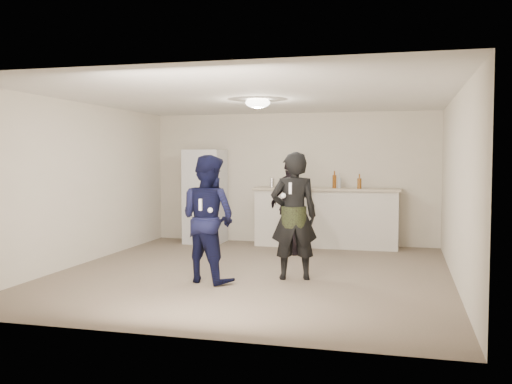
% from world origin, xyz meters
% --- Properties ---
extents(floor, '(6.00, 6.00, 0.00)m').
position_xyz_m(floor, '(0.00, 0.00, 0.00)').
color(floor, '#6B5B4C').
rests_on(floor, ground).
extents(ceiling, '(6.00, 6.00, 0.00)m').
position_xyz_m(ceiling, '(0.00, 0.00, 2.50)').
color(ceiling, silver).
rests_on(ceiling, wall_back).
extents(wall_back, '(6.00, 0.00, 6.00)m').
position_xyz_m(wall_back, '(0.00, 3.00, 1.25)').
color(wall_back, beige).
rests_on(wall_back, floor).
extents(wall_front, '(6.00, 0.00, 6.00)m').
position_xyz_m(wall_front, '(0.00, -3.00, 1.25)').
color(wall_front, beige).
rests_on(wall_front, floor).
extents(wall_left, '(0.00, 6.00, 6.00)m').
position_xyz_m(wall_left, '(-2.75, 0.00, 1.25)').
color(wall_left, beige).
rests_on(wall_left, floor).
extents(wall_right, '(0.00, 6.00, 6.00)m').
position_xyz_m(wall_right, '(2.75, 0.00, 1.25)').
color(wall_right, beige).
rests_on(wall_right, floor).
extents(counter, '(2.60, 0.56, 1.05)m').
position_xyz_m(counter, '(0.70, 2.67, 0.53)').
color(counter, silver).
rests_on(counter, floor).
extents(counter_top, '(2.68, 0.64, 0.04)m').
position_xyz_m(counter_top, '(0.70, 2.67, 1.07)').
color(counter_top, beige).
rests_on(counter_top, counter).
extents(fridge, '(0.70, 0.70, 1.80)m').
position_xyz_m(fridge, '(-1.64, 2.60, 0.90)').
color(fridge, silver).
rests_on(fridge, floor).
extents(fridge_handle, '(0.02, 0.02, 0.60)m').
position_xyz_m(fridge_handle, '(-1.36, 2.23, 1.30)').
color(fridge_handle, '#BBBBC0').
rests_on(fridge_handle, fridge).
extents(ceiling_dome, '(0.36, 0.36, 0.16)m').
position_xyz_m(ceiling_dome, '(0.00, 0.30, 2.45)').
color(ceiling_dome, white).
rests_on(ceiling_dome, ceiling).
extents(shaker, '(0.08, 0.08, 0.17)m').
position_xyz_m(shaker, '(-0.32, 2.61, 1.18)').
color(shaker, silver).
rests_on(shaker, counter_top).
extents(man, '(0.99, 0.89, 1.69)m').
position_xyz_m(man, '(-0.43, -0.69, 0.84)').
color(man, '#0E113C').
rests_on(man, floor).
extents(woman, '(0.72, 0.57, 1.73)m').
position_xyz_m(woman, '(0.65, -0.25, 0.86)').
color(woman, black).
rests_on(woman, floor).
extents(camo_shorts, '(0.34, 0.34, 0.28)m').
position_xyz_m(camo_shorts, '(0.65, -0.25, 0.85)').
color(camo_shorts, '#2A3518').
rests_on(camo_shorts, woman).
extents(spectator, '(1.04, 0.87, 1.66)m').
position_xyz_m(spectator, '(0.25, 1.69, 0.83)').
color(spectator, black).
rests_on(spectator, floor).
extents(remote_man, '(0.04, 0.04, 0.15)m').
position_xyz_m(remote_man, '(-0.43, -0.97, 1.05)').
color(remote_man, white).
rests_on(remote_man, man).
extents(nunchuk_man, '(0.07, 0.07, 0.07)m').
position_xyz_m(nunchuk_man, '(-0.31, -0.94, 0.98)').
color(nunchuk_man, silver).
rests_on(nunchuk_man, man).
extents(remote_woman, '(0.04, 0.04, 0.15)m').
position_xyz_m(remote_woman, '(0.65, -0.50, 1.25)').
color(remote_woman, silver).
rests_on(remote_woman, woman).
extents(nunchuk_woman, '(0.07, 0.07, 0.07)m').
position_xyz_m(nunchuk_woman, '(0.55, -0.47, 1.15)').
color(nunchuk_woman, white).
rests_on(nunchuk_woman, woman).
extents(bottle_cluster, '(1.25, 0.30, 0.24)m').
position_xyz_m(bottle_cluster, '(0.83, 2.69, 1.20)').
color(bottle_cluster, '#AEB4B9').
rests_on(bottle_cluster, counter_top).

